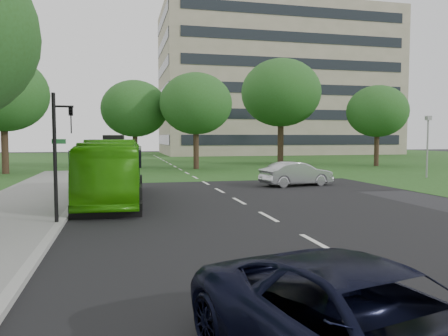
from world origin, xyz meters
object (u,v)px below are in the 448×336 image
at_px(tree_park_a, 3,94).
at_px(bus, 113,170).
at_px(camera_pole, 428,138).
at_px(tree_park_e, 377,111).
at_px(tree_park_c, 196,104).
at_px(office_building, 275,84).
at_px(tree_park_d, 281,93).
at_px(sedan, 296,174).
at_px(tree_park_b, 135,109).
at_px(suv, 372,335).
at_px(traffic_light, 59,148).

bearing_deg(tree_park_a, bus, -63.39).
bearing_deg(camera_pole, tree_park_e, 85.40).
bearing_deg(bus, tree_park_c, 72.27).
relative_size(office_building, tree_park_d, 3.55).
relative_size(office_building, sedan, 9.20).
xyz_separation_m(tree_park_b, camera_pole, (19.82, -15.96, -2.77)).
relative_size(tree_park_a, tree_park_e, 1.15).
height_order(tree_park_b, suv, tree_park_b).
distance_m(office_building, suv, 75.68).
distance_m(tree_park_b, tree_park_d, 15.76).
height_order(office_building, camera_pole, office_building).
relative_size(tree_park_e, bus, 0.81).
xyz_separation_m(tree_park_a, camera_pole, (30.05, -10.62, -3.43)).
relative_size(tree_park_a, traffic_light, 2.15).
relative_size(tree_park_c, camera_pole, 1.98).
bearing_deg(office_building, tree_park_c, -119.97).
bearing_deg(tree_park_c, suv, -96.53).
distance_m(suv, traffic_light, 11.75).
bearing_deg(sedan, suv, 149.09).
bearing_deg(suv, tree_park_c, 69.59).
distance_m(tree_park_d, traffic_light, 35.60).
relative_size(tree_park_e, camera_pole, 1.83).
bearing_deg(tree_park_c, tree_park_e, -0.78).
bearing_deg(sedan, tree_park_c, 2.40).
bearing_deg(sedan, bus, 99.51).
relative_size(tree_park_c, traffic_light, 2.04).
xyz_separation_m(sedan, camera_pole, (11.02, 2.64, 2.12)).
height_order(tree_park_b, tree_park_e, tree_park_b).
height_order(tree_park_a, traffic_light, tree_park_a).
xyz_separation_m(tree_park_d, sedan, (-6.71, -20.48, -6.94)).
xyz_separation_m(tree_park_b, tree_park_d, (15.51, 1.89, 2.04)).
relative_size(tree_park_c, sedan, 2.00).
xyz_separation_m(tree_park_c, bus, (-7.03, -19.00, -4.53)).
xyz_separation_m(tree_park_b, traffic_light, (-3.25, -27.93, -3.09)).
height_order(tree_park_a, suv, tree_park_a).
distance_m(tree_park_d, sedan, 22.64).
relative_size(office_building, traffic_light, 9.35).
relative_size(tree_park_b, tree_park_c, 0.95).
bearing_deg(office_building, camera_pole, -97.08).
bearing_deg(office_building, suv, -109.10).
bearing_deg(tree_park_d, tree_park_e, -34.24).
relative_size(bus, traffic_light, 2.33).
distance_m(traffic_light, camera_pole, 25.99).
bearing_deg(tree_park_b, suv, -88.05).
xyz_separation_m(tree_park_e, suv, (-22.32, -34.96, -4.76)).
bearing_deg(tree_park_a, suv, -70.86).
distance_m(tree_park_a, tree_park_e, 33.92).
bearing_deg(suv, bus, 86.60).
distance_m(tree_park_a, tree_park_b, 11.56).
height_order(tree_park_a, tree_park_d, tree_park_d).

